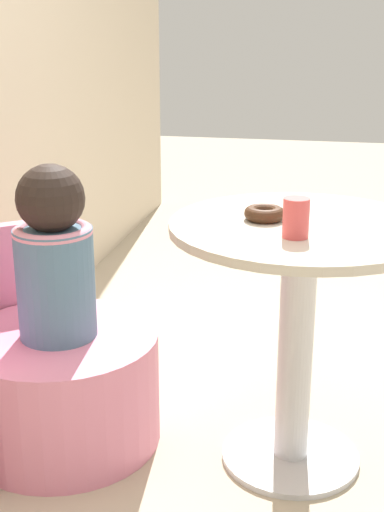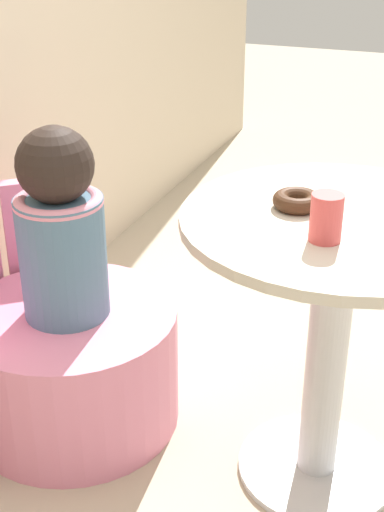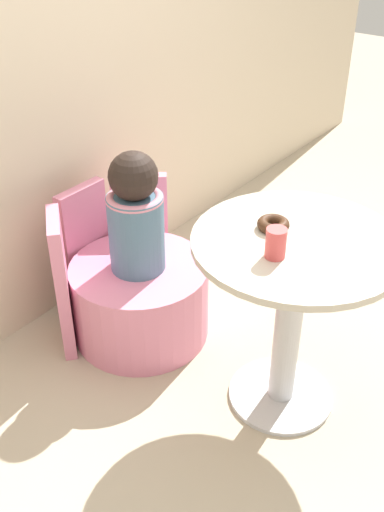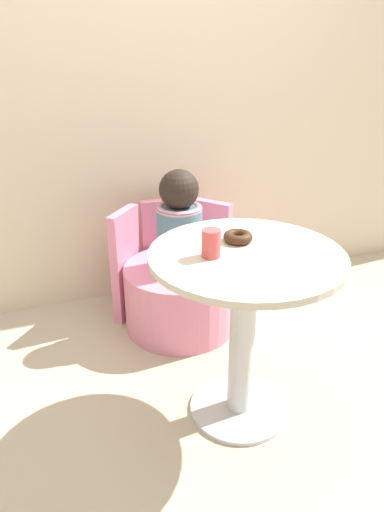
% 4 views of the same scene
% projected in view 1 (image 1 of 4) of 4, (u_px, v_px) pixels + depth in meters
% --- Properties ---
extents(ground_plane, '(12.00, 12.00, 0.00)m').
position_uv_depth(ground_plane, '(272.00, 469.00, 2.08)').
color(ground_plane, '#B7A88E').
extents(round_table, '(0.71, 0.71, 0.73)m').
position_uv_depth(round_table, '(298.00, 297.00, 1.97)').
color(round_table, silver).
rests_on(round_table, ground_plane).
extents(tub_chair, '(0.59, 0.59, 0.35)m').
position_uv_depth(tub_chair, '(63.00, 387.00, 2.18)').
color(tub_chair, pink).
rests_on(tub_chair, ground_plane).
extents(child_figure, '(0.23, 0.23, 0.52)m').
position_uv_depth(child_figure, '(54.00, 256.00, 2.05)').
color(child_figure, slate).
rests_on(child_figure, tub_chair).
extents(donut, '(0.11, 0.11, 0.04)m').
position_uv_depth(donut, '(264.00, 213.00, 1.92)').
color(donut, '#3D2314').
rests_on(donut, round_table).
extents(cup, '(0.07, 0.07, 0.10)m').
position_uv_depth(cup, '(296.00, 218.00, 1.76)').
color(cup, '#DB4C4C').
rests_on(cup, round_table).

